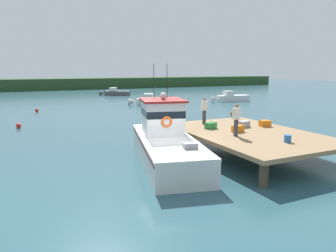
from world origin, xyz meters
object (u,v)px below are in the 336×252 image
at_px(main_fishing_boat, 165,140).
at_px(bait_bucket, 288,139).
at_px(crate_single_by_cleat, 265,123).
at_px(crate_stack_near_edge, 211,125).
at_px(moored_boat_outer_mooring, 115,93).
at_px(crate_stack_mid_dock, 238,129).
at_px(mooring_buoy_inshore, 37,110).
at_px(deckhand_further_back, 204,110).
at_px(moored_boat_far_left, 231,98).
at_px(crate_single_far, 244,124).
at_px(moored_boat_near_channel, 152,101).
at_px(deckhand_by_the_boat, 236,119).
at_px(mooring_buoy_outer, 232,113).
at_px(mooring_buoy_spare_mooring, 19,126).

relative_size(main_fishing_boat, bait_bucket, 29.27).
distance_m(main_fishing_boat, crate_single_by_cleat, 6.44).
relative_size(crate_stack_near_edge, moored_boat_outer_mooring, 0.12).
distance_m(crate_stack_mid_dock, mooring_buoy_inshore, 24.38).
height_order(crate_single_by_cleat, deckhand_further_back, deckhand_further_back).
relative_size(crate_single_by_cleat, deckhand_further_back, 0.37).
height_order(moored_boat_outer_mooring, moored_boat_far_left, moored_boat_far_left).
distance_m(crate_stack_near_edge, bait_bucket, 4.57).
distance_m(main_fishing_boat, crate_single_far, 5.20).
height_order(deckhand_further_back, moored_boat_outer_mooring, deckhand_further_back).
xyz_separation_m(crate_single_by_cleat, moored_boat_near_channel, (2.19, 22.86, -0.89)).
distance_m(moored_boat_outer_mooring, mooring_buoy_inshore, 21.68).
bearing_deg(crate_single_far, crate_single_by_cleat, -16.50).
height_order(crate_single_by_cleat, deckhand_by_the_boat, deckhand_by_the_boat).
height_order(crate_stack_near_edge, bait_bucket, crate_stack_near_edge).
relative_size(crate_single_by_cleat, moored_boat_outer_mooring, 0.12).
bearing_deg(mooring_buoy_outer, crate_single_far, -123.86).
distance_m(bait_bucket, moored_boat_outer_mooring, 42.80).
relative_size(deckhand_further_back, moored_boat_far_left, 0.28).
xyz_separation_m(crate_single_by_cleat, crate_stack_mid_dock, (-2.43, -0.60, -0.00)).
bearing_deg(crate_single_by_cleat, deckhand_further_back, 142.85).
bearing_deg(bait_bucket, crate_stack_mid_dock, 100.49).
relative_size(moored_boat_outer_mooring, moored_boat_near_channel, 0.91).
bearing_deg(bait_bucket, deckhand_further_back, 99.55).
bearing_deg(moored_boat_far_left, bait_bucket, -121.61).
bearing_deg(moored_boat_outer_mooring, mooring_buoy_inshore, -128.28).
bearing_deg(crate_single_far, bait_bucket, -99.16).
distance_m(crate_stack_near_edge, deckhand_further_back, 1.57).
height_order(crate_single_far, bait_bucket, crate_single_far).
height_order(moored_boat_near_channel, mooring_buoy_outer, moored_boat_near_channel).
height_order(crate_stack_mid_dock, mooring_buoy_spare_mooring, crate_stack_mid_dock).
distance_m(mooring_buoy_outer, mooring_buoy_spare_mooring, 19.26).
distance_m(crate_stack_near_edge, moored_boat_far_left, 27.68).
height_order(crate_stack_near_edge, mooring_buoy_outer, crate_stack_near_edge).
height_order(crate_stack_mid_dock, moored_boat_outer_mooring, crate_stack_mid_dock).
bearing_deg(deckhand_by_the_boat, moored_boat_near_channel, 77.48).
bearing_deg(crate_stack_mid_dock, moored_boat_outer_mooring, 83.60).
bearing_deg(bait_bucket, mooring_buoy_outer, 61.84).
distance_m(crate_single_far, deckhand_by_the_boat, 2.76).
bearing_deg(crate_stack_mid_dock, moored_boat_far_left, 54.30).
xyz_separation_m(crate_stack_near_edge, mooring_buoy_spare_mooring, (-9.94, 11.78, -1.18)).
bearing_deg(main_fishing_boat, crate_single_far, 2.92).
bearing_deg(crate_stack_near_edge, moored_boat_far_left, 51.24).
relative_size(deckhand_by_the_boat, mooring_buoy_inshore, 4.56).
height_order(mooring_buoy_inshore, mooring_buoy_spare_mooring, mooring_buoy_spare_mooring).
bearing_deg(deckhand_by_the_boat, moored_boat_far_left, 54.03).
height_order(bait_bucket, mooring_buoy_spare_mooring, bait_bucket).
relative_size(bait_bucket, mooring_buoy_outer, 0.92).
relative_size(crate_stack_mid_dock, deckhand_further_back, 0.37).
relative_size(moored_boat_near_channel, mooring_buoy_inshore, 15.39).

